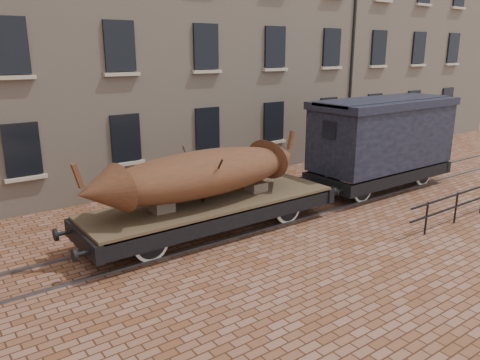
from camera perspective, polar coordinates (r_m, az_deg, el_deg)
ground at (r=15.15m, az=3.05°, el=-4.77°), size 90.00×90.00×0.00m
warehouse_cream at (r=24.24m, az=-6.74°, el=19.56°), size 40.00×10.19×14.00m
rail_track at (r=15.14m, az=3.05°, el=-4.67°), size 30.00×1.52×0.06m
flatcar_wagon at (r=13.77m, az=-3.37°, el=-3.31°), size 8.63×2.34×1.30m
iron_boat at (r=13.29m, az=-4.64°, el=0.84°), size 7.33×2.34×1.72m
goods_van at (r=18.66m, az=17.02°, el=5.45°), size 6.80×2.48×3.52m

